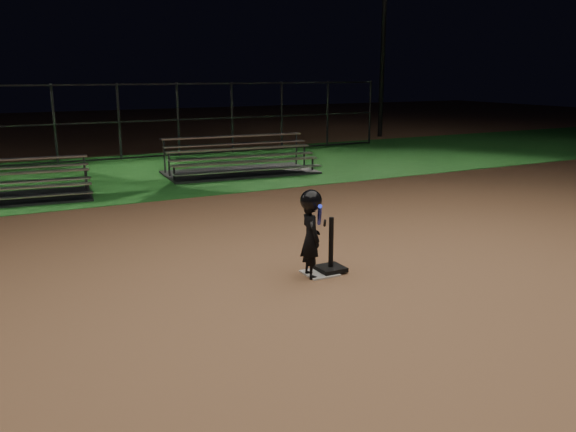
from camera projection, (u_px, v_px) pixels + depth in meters
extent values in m
plane|color=#976744|center=(320.00, 274.00, 8.63)|extent=(80.00, 80.00, 0.00)
cube|color=#1E5E20|center=(144.00, 173.00, 17.25)|extent=(60.00, 8.00, 0.01)
cube|color=beige|center=(320.00, 273.00, 8.63)|extent=(0.45, 0.45, 0.02)
cube|color=black|center=(331.00, 268.00, 8.70)|extent=(0.38, 0.38, 0.06)
cylinder|color=black|center=(331.00, 242.00, 8.61)|extent=(0.07, 0.07, 0.74)
imported|color=black|center=(311.00, 238.00, 8.38)|extent=(0.32, 0.44, 1.14)
sphere|color=black|center=(311.00, 200.00, 8.25)|extent=(0.31, 0.31, 0.31)
cylinder|color=#1928D9|center=(319.00, 215.00, 8.19)|extent=(0.32, 0.51, 0.41)
cylinder|color=black|center=(325.00, 223.00, 8.40)|extent=(0.12, 0.18, 0.14)
cube|color=#ACADB1|center=(5.00, 189.00, 13.01)|extent=(3.63, 0.58, 0.04)
cube|color=#ACADB1|center=(5.00, 198.00, 12.82)|extent=(3.63, 0.58, 0.03)
cube|color=#ACADB1|center=(5.00, 174.00, 13.40)|extent=(3.63, 0.58, 0.04)
cube|color=#ACADB1|center=(5.00, 183.00, 13.21)|extent=(3.63, 0.58, 0.03)
cube|color=#ACADB1|center=(5.00, 160.00, 13.79)|extent=(3.63, 0.58, 0.04)
cube|color=#ACADB1|center=(5.00, 168.00, 13.60)|extent=(3.63, 0.58, 0.03)
cube|color=#38383D|center=(8.00, 199.00, 13.54)|extent=(3.79, 2.12, 0.05)
cube|color=#A5A5A9|center=(247.00, 162.00, 16.52)|extent=(4.25, 0.57, 0.04)
cube|color=#A5A5A9|center=(250.00, 170.00, 16.30)|extent=(4.25, 0.57, 0.03)
cube|color=#A5A5A9|center=(240.00, 149.00, 16.97)|extent=(4.25, 0.57, 0.04)
cube|color=#A5A5A9|center=(243.00, 157.00, 16.75)|extent=(4.25, 0.57, 0.03)
cube|color=#A5A5A9|center=(233.00, 136.00, 17.42)|extent=(4.25, 0.57, 0.04)
cube|color=#A5A5A9|center=(236.00, 144.00, 17.20)|extent=(4.25, 0.57, 0.03)
cube|color=#38383D|center=(240.00, 172.00, 17.13)|extent=(4.38, 2.38, 0.06)
cube|color=#38383D|center=(122.00, 158.00, 19.82)|extent=(20.00, 0.05, 0.05)
cube|color=#38383D|center=(119.00, 122.00, 19.54)|extent=(20.00, 0.05, 0.05)
cube|color=#38383D|center=(117.00, 85.00, 19.25)|extent=(20.00, 0.05, 0.05)
cylinder|color=#38383D|center=(119.00, 122.00, 19.54)|extent=(0.08, 0.08, 2.50)
cylinder|color=#38383D|center=(257.00, 117.00, 21.78)|extent=(0.08, 0.08, 2.50)
cylinder|color=#38383D|center=(370.00, 113.00, 24.03)|extent=(0.08, 0.08, 2.50)
cylinder|color=#2D2D30|center=(383.00, 45.00, 26.01)|extent=(0.20, 0.20, 8.00)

